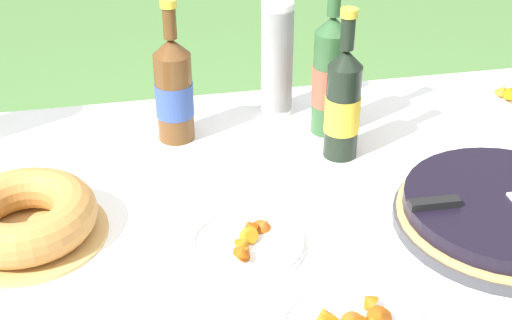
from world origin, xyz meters
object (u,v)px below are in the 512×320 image
at_px(cider_bottle_amber, 174,90).
at_px(juice_bottle_red, 343,103).
at_px(serving_knife, 494,198).
at_px(bundt_cake, 24,217).
at_px(cider_bottle_green, 330,76).
at_px(cup_stack, 277,59).
at_px(snack_plate_left, 248,242).
at_px(berry_tart, 506,213).

distance_m(cider_bottle_amber, juice_bottle_red, 0.36).
bearing_deg(serving_knife, cider_bottle_amber, 140.76).
relative_size(cider_bottle_amber, juice_bottle_red, 0.98).
height_order(bundt_cake, cider_bottle_green, cider_bottle_green).
relative_size(cup_stack, cider_bottle_green, 0.77).
height_order(cider_bottle_green, cider_bottle_amber, cider_bottle_green).
bearing_deg(cup_stack, bundt_cake, -144.48).
height_order(cider_bottle_green, snack_plate_left, cider_bottle_green).
height_order(berry_tart, cider_bottle_amber, cider_bottle_amber).
height_order(cider_bottle_amber, juice_bottle_red, juice_bottle_red).
relative_size(serving_knife, cup_stack, 1.41).
distance_m(cider_bottle_green, snack_plate_left, 0.47).
height_order(berry_tart, juice_bottle_red, juice_bottle_red).
bearing_deg(juice_bottle_red, cider_bottle_amber, 156.46).
xyz_separation_m(bundt_cake, cup_stack, (0.54, 0.38, 0.09)).
relative_size(cup_stack, cider_bottle_amber, 0.86).
xyz_separation_m(berry_tart, serving_knife, (-0.03, 0.00, 0.04)).
height_order(cup_stack, cider_bottle_amber, cider_bottle_amber).
bearing_deg(berry_tart, snack_plate_left, 176.31).
bearing_deg(cup_stack, cider_bottle_green, -50.90).
xyz_separation_m(serving_knife, cider_bottle_amber, (-0.51, 0.44, 0.05)).
bearing_deg(cider_bottle_amber, cup_stack, 17.73).
distance_m(cup_stack, juice_bottle_red, 0.24).
bearing_deg(serving_knife, berry_tart, 0.00).
xyz_separation_m(bundt_cake, juice_bottle_red, (0.62, 0.16, 0.08)).
distance_m(cider_bottle_green, juice_bottle_red, 0.11).
relative_size(cup_stack, juice_bottle_red, 0.84).
height_order(berry_tart, snack_plate_left, berry_tart).
bearing_deg(berry_tart, cider_bottle_amber, 140.63).
relative_size(berry_tart, juice_bottle_red, 1.25).
relative_size(serving_knife, bundt_cake, 1.33).
bearing_deg(snack_plate_left, juice_bottle_red, 47.55).
relative_size(serving_knife, cider_bottle_amber, 1.21).
bearing_deg(juice_bottle_red, cup_stack, 111.44).
xyz_separation_m(cup_stack, cider_bottle_green, (0.09, -0.11, 0.00)).
xyz_separation_m(cup_stack, snack_plate_left, (-0.16, -0.49, -0.12)).
bearing_deg(juice_bottle_red, snack_plate_left, -132.45).
distance_m(berry_tart, cider_bottle_amber, 0.71).
bearing_deg(juice_bottle_red, cider_bottle_green, 87.71).
bearing_deg(serving_knife, snack_plate_left, 177.81).
distance_m(berry_tart, serving_knife, 0.05).
relative_size(bundt_cake, snack_plate_left, 1.41).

